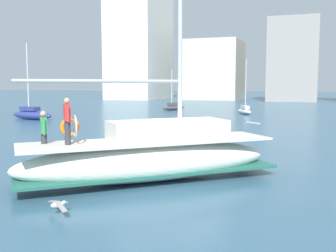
% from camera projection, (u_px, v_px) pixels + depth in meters
% --- Properties ---
extents(ground_plane, '(400.00, 400.00, 0.00)m').
position_uv_depth(ground_plane, '(182.00, 172.00, 15.76)').
color(ground_plane, '#38607A').
extents(main_sailboat, '(8.77, 8.17, 12.65)m').
position_uv_depth(main_sailboat, '(151.00, 156.00, 14.31)').
color(main_sailboat, white).
rests_on(main_sailboat, ground).
extents(moored_sloop_near, '(2.66, 3.83, 6.46)m').
position_uv_depth(moored_sloop_near, '(244.00, 110.00, 46.85)').
color(moored_sloop_near, silver).
rests_on(moored_sloop_near, ground).
extents(moored_catamaran, '(2.74, 3.81, 5.51)m').
position_uv_depth(moored_catamaran, '(173.00, 107.00, 54.42)').
color(moored_catamaran, '#4C4C51').
rests_on(moored_catamaran, ground).
extents(moored_cutter_left, '(5.58, 2.29, 7.57)m').
position_uv_depth(moored_cutter_left, '(32.00, 114.00, 39.58)').
color(moored_cutter_left, navy).
rests_on(moored_cutter_left, ground).
extents(seagull, '(1.03, 0.78, 0.17)m').
position_uv_depth(seagull, '(58.00, 204.00, 10.54)').
color(seagull, silver).
rests_on(seagull, ground).
extents(waterfront_buildings, '(84.35, 18.66, 26.94)m').
position_uv_depth(waterfront_buildings, '(278.00, 51.00, 86.43)').
color(waterfront_buildings, silver).
rests_on(waterfront_buildings, ground).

